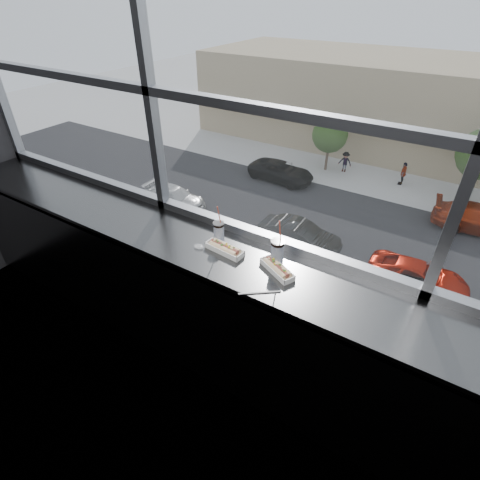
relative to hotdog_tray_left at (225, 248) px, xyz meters
The scene contains 23 objects.
wall_back_lower 0.67m from the hotdog_tray_left, 49.23° to the left, with size 6.00×6.00×0.00m, color black.
window_glass 1.23m from the hotdog_tray_left, 51.29° to the left, with size 6.00×6.00×0.00m, color silver.
window_mullions 1.22m from the hotdog_tray_left, 49.23° to the left, with size 6.00×0.08×2.40m, color gray, non-canonical shape.
counter 0.24m from the hotdog_tray_left, ahead, with size 6.00×0.55×0.06m, color #545454.
counter_fascia 0.68m from the hotdog_tray_left, 49.45° to the right, with size 6.00×0.04×1.04m, color #545454.
hotdog_tray_left is the anchor object (origin of this frame).
hotdog_tray_right 0.40m from the hotdog_tray_left, ahead, with size 0.27×0.20×0.07m.
soda_cup_left 0.15m from the hotdog_tray_left, 140.71° to the left, with size 0.08×0.08×0.29m.
soda_cup_right 0.37m from the hotdog_tray_left, 12.45° to the left, with size 0.09×0.09×0.34m.
loose_straw 0.47m from the hotdog_tray_left, 29.80° to the right, with size 0.01×0.01×0.25m, color white.
wrapper 0.19m from the hotdog_tray_left, 162.56° to the right, with size 0.09×0.06×0.02m, color silver.
plaza_ground 45.41m from the hotdog_tray_left, 89.70° to the left, with size 120.00×120.00×0.00m, color #A2A2A2.
plaza_near 14.12m from the hotdog_tray_left, 88.21° to the left, with size 50.00×14.00×0.04m, color #A2A2A2.
street_asphalt 23.60m from the hotdog_tray_left, 89.36° to the left, with size 80.00×10.00×0.06m, color black.
far_sidewalk 30.75m from the hotdog_tray_left, 89.54° to the left, with size 80.00×6.00×0.04m, color #A2A2A2.
far_building 39.12m from the hotdog_tray_left, 89.66° to the left, with size 50.00×14.00×8.00m, color gray.
car_near_b 20.46m from the hotdog_tray_left, 109.76° to the left, with size 6.66×2.77×2.22m, color black.
car_far_a 28.89m from the hotdog_tray_left, 114.62° to the left, with size 6.05×2.52×2.02m, color black.
car_near_c 19.73m from the hotdog_tray_left, 86.26° to the left, with size 5.68×2.37×1.89m, color #A00F00.
car_near_a 25.20m from the hotdog_tray_left, 133.99° to the left, with size 5.64×2.35×1.88m, color #B9B9B9.
pedestrian_a 31.63m from the hotdog_tray_left, 104.17° to the left, with size 0.94×0.70×2.11m, color #66605B.
pedestrian_b 30.91m from the hotdog_tray_left, 94.89° to the left, with size 1.00×0.75×2.26m, color #66605B.
tree_left 30.92m from the hotdog_tray_left, 107.20° to the left, with size 2.97×2.97×4.63m.
Camera 1 is at (0.94, -0.43, 2.60)m, focal length 28.00 mm.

